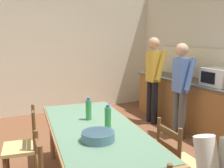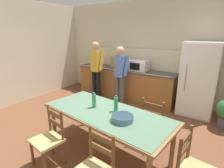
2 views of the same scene
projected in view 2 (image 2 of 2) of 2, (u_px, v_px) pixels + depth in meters
ground_plane at (104, 140)px, 3.39m from camera, size 8.32×8.32×0.00m
wall_back at (157, 52)px, 5.10m from camera, size 6.52×0.12×2.90m
wall_left at (6, 54)px, 4.70m from camera, size 0.12×5.20×2.90m
kitchen_counter at (124, 83)px, 5.48m from camera, size 3.16×0.66×0.93m
counter_splashback at (130, 58)px, 5.51m from camera, size 3.12×0.03×0.60m
refrigerator at (199, 80)px, 4.23m from camera, size 0.80×0.73×1.80m
microwave at (139, 66)px, 5.03m from camera, size 0.50×0.39×0.30m
paper_bag at (115, 62)px, 5.45m from camera, size 0.24×0.16×0.36m
dining_table at (106, 116)px, 2.85m from camera, size 2.29×1.19×0.77m
bottle_near_centre at (94, 100)px, 2.96m from camera, size 0.07×0.07×0.27m
bottle_off_centre at (116, 104)px, 2.81m from camera, size 0.07×0.07×0.27m
serving_bowl at (123, 118)px, 2.53m from camera, size 0.32×0.32×0.09m
chair_side_near_left at (49, 139)px, 2.67m from camera, size 0.47×0.45×0.91m
chair_side_far_right at (155, 122)px, 3.17m from camera, size 0.44×0.42×0.91m
person_at_sink at (96, 67)px, 5.29m from camera, size 0.44×0.30×1.74m
person_at_counter at (120, 73)px, 4.83m from camera, size 0.41×0.29×1.65m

